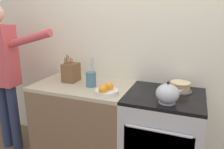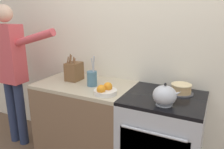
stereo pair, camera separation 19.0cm
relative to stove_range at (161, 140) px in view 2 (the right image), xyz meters
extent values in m
cube|color=silver|center=(-0.25, 0.34, 0.85)|extent=(8.00, 0.04, 2.60)
cube|color=brown|center=(-0.85, 0.00, -0.02)|extent=(1.00, 0.64, 0.86)
cube|color=#BCAD8E|center=(-0.85, 0.00, 0.43)|extent=(1.00, 0.64, 0.03)
cube|color=#B7BABF|center=(0.00, 0.00, -0.02)|extent=(0.71, 0.64, 0.86)
cylinder|color=#B7BABF|center=(0.00, -0.34, 0.26)|extent=(0.53, 0.02, 0.02)
cube|color=black|center=(0.00, 0.00, 0.43)|extent=(0.71, 0.64, 0.03)
cylinder|color=#4C4C51|center=(0.12, 0.15, 0.45)|extent=(0.23, 0.23, 0.01)
cylinder|color=tan|center=(0.12, 0.15, 0.47)|extent=(0.18, 0.18, 0.04)
cylinder|color=tan|center=(0.12, 0.15, 0.51)|extent=(0.18, 0.18, 0.04)
cylinder|color=beige|center=(0.12, 0.15, 0.53)|extent=(0.19, 0.19, 0.01)
cylinder|color=#B7BABF|center=(0.04, -0.18, 0.45)|extent=(0.14, 0.14, 0.01)
ellipsoid|color=#B7BABF|center=(0.04, -0.18, 0.53)|extent=(0.19, 0.19, 0.16)
cone|color=#B7BABF|center=(0.13, -0.18, 0.56)|extent=(0.10, 0.04, 0.08)
sphere|color=black|center=(0.04, -0.18, 0.62)|extent=(0.02, 0.02, 0.02)
cube|color=brown|center=(-1.02, 0.05, 0.54)|extent=(0.14, 0.18, 0.20)
cylinder|color=brown|center=(-1.07, 0.01, 0.68)|extent=(0.01, 0.03, 0.07)
cylinder|color=brown|center=(-1.02, 0.01, 0.69)|extent=(0.01, 0.04, 0.09)
cylinder|color=brown|center=(-0.98, 0.01, 0.67)|extent=(0.01, 0.03, 0.06)
cylinder|color=brown|center=(-1.07, 0.05, 0.69)|extent=(0.01, 0.04, 0.10)
cylinder|color=brown|center=(-1.02, 0.05, 0.67)|extent=(0.01, 0.03, 0.07)
cylinder|color=#477084|center=(-0.74, -0.03, 0.52)|extent=(0.10, 0.10, 0.15)
cylinder|color=#B7BABF|center=(-0.74, -0.01, 0.63)|extent=(0.05, 0.03, 0.26)
cylinder|color=#B7BABF|center=(-0.72, -0.03, 0.62)|extent=(0.02, 0.05, 0.24)
cylinder|color=#B7BABF|center=(-0.72, -0.02, 0.63)|extent=(0.03, 0.04, 0.26)
cylinder|color=silver|center=(-0.51, -0.17, 0.46)|extent=(0.22, 0.22, 0.04)
sphere|color=orange|center=(-0.50, -0.14, 0.51)|extent=(0.08, 0.08, 0.08)
sphere|color=orange|center=(-0.52, -0.23, 0.51)|extent=(0.07, 0.07, 0.07)
sphere|color=orange|center=(-0.52, -0.22, 0.51)|extent=(0.08, 0.08, 0.08)
cylinder|color=#283351|center=(-1.88, -0.14, -0.04)|extent=(0.11, 0.11, 0.82)
cylinder|color=#283351|center=(-1.72, -0.14, -0.04)|extent=(0.11, 0.11, 0.82)
cube|color=#D14C51|center=(-1.80, -0.14, 0.71)|extent=(0.34, 0.20, 0.68)
cylinder|color=#D14C51|center=(-1.38, -0.14, 0.91)|extent=(0.57, 0.08, 0.23)
sphere|color=beige|center=(-1.80, -0.14, 1.16)|extent=(0.20, 0.20, 0.20)
camera|label=1|loc=(0.22, -1.93, 1.18)|focal=35.00mm
camera|label=2|loc=(0.39, -1.85, 1.18)|focal=35.00mm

